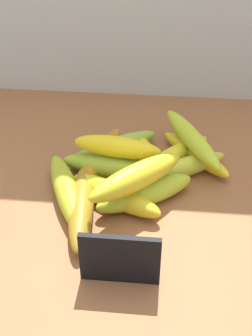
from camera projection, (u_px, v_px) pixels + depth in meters
The scene contains 16 objects.
counter_top at pixel (171, 207), 77.29cm from camera, with size 110.00×76.00×3.00cm, color #925933.
chalkboard_sign at pixel (120, 261), 60.66cm from camera, with size 11.00×1.80×8.40cm.
banana_0 at pixel (184, 167), 81.03cm from camera, with size 17.73×3.54×3.54cm, color gold.
banana_1 at pixel (175, 156), 83.92cm from camera, with size 19.19×3.43×3.43cm, color yellow.
banana_2 at pixel (114, 167), 80.42cm from camera, with size 19.29×4.30×4.30cm, color #9CB52F.
banana_3 at pixel (82, 206), 72.42cm from camera, with size 20.51×3.94×3.94cm, color olive.
banana_4 at pixel (145, 193), 74.65cm from camera, with size 17.80×4.38×4.38cm, color #B2C92D.
banana_5 at pixel (113, 148), 85.79cm from camera, with size 19.56×3.82×3.82cm, color #95B637.
banana_6 at pixel (67, 191), 75.23cm from camera, with size 20.99×4.04×4.04cm, color #A8B426.
banana_7 at pixel (100, 157), 83.73cm from camera, with size 20.90×3.31×3.31cm, color #B57A1A.
banana_8 at pixel (115, 195), 74.40cm from camera, with size 17.43×4.15×4.15cm, color yellow.
banana_9 at pixel (195, 154), 84.79cm from camera, with size 17.49×3.21×3.21cm, color yellow.
banana_10 at pixel (151, 164), 81.64cm from camera, with size 17.67×3.68×3.68cm, color yellow.
banana_11 at pixel (136, 177), 71.16cm from camera, with size 18.17×4.19×4.19cm, color yellow.
banana_12 at pixel (117, 147), 78.51cm from camera, with size 15.63×3.75×3.75cm, color yellow.
banana_13 at pixel (192, 138), 83.10cm from camera, with size 20.89×3.41×3.41cm, color #B8C829.
Camera 1 is at (-2.20, -58.34, 53.18)cm, focal length 48.12 mm.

